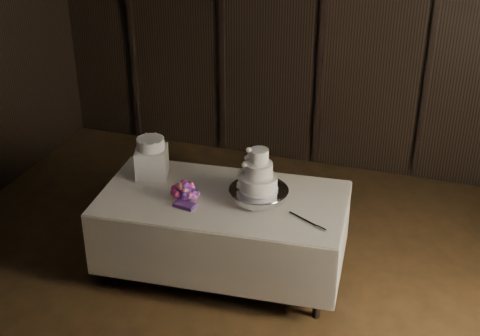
% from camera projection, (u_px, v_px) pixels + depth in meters
% --- Properties ---
extents(room, '(6.08, 7.08, 3.08)m').
position_uv_depth(room, '(198.00, 194.00, 3.96)').
color(room, black).
rests_on(room, ground).
extents(display_table, '(2.07, 1.21, 0.76)m').
position_uv_depth(display_table, '(223.00, 233.00, 5.55)').
color(display_table, '#EFE8CE').
rests_on(display_table, ground).
extents(cake_stand, '(0.61, 0.61, 0.09)m').
position_uv_depth(cake_stand, '(259.00, 194.00, 5.34)').
color(cake_stand, silver).
rests_on(cake_stand, display_table).
extents(wedding_cake, '(0.33, 0.30, 0.35)m').
position_uv_depth(wedding_cake, '(255.00, 174.00, 5.25)').
color(wedding_cake, white).
rests_on(wedding_cake, cake_stand).
extents(bouquet, '(0.34, 0.42, 0.18)m').
position_uv_depth(bouquet, '(185.00, 192.00, 5.34)').
color(bouquet, '#BA4B5B').
rests_on(bouquet, display_table).
extents(box_pedestal, '(0.33, 0.33, 0.25)m').
position_uv_depth(box_pedestal, '(152.00, 162.00, 5.67)').
color(box_pedestal, white).
rests_on(box_pedestal, display_table).
extents(small_cake, '(0.24, 0.24, 0.09)m').
position_uv_depth(small_cake, '(151.00, 144.00, 5.58)').
color(small_cake, white).
rests_on(small_cake, box_pedestal).
extents(cake_knife, '(0.34, 0.20, 0.01)m').
position_uv_depth(cake_knife, '(303.00, 219.00, 5.08)').
color(cake_knife, silver).
rests_on(cake_knife, display_table).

